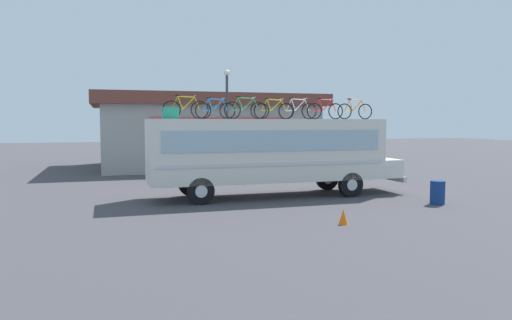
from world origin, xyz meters
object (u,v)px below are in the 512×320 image
at_px(traffic_cone, 343,217).
at_px(street_lamp, 227,115).
at_px(rooftop_bicycle_2, 215,110).
at_px(rooftop_bicycle_1, 186,109).
at_px(luggage_bag_1, 170,113).
at_px(rooftop_bicycle_5, 298,110).
at_px(bus, 270,151).
at_px(rooftop_bicycle_7, 355,111).
at_px(trash_bin, 438,193).
at_px(rooftop_bicycle_6, 325,110).
at_px(rooftop_bicycle_4, 274,110).
at_px(rooftop_bicycle_3, 245,109).

relative_size(traffic_cone, street_lamp, 0.08).
bearing_deg(rooftop_bicycle_2, rooftop_bicycle_1, 168.00).
distance_m(luggage_bag_1, rooftop_bicycle_5, 5.30).
relative_size(bus, rooftop_bicycle_7, 6.53).
relative_size(rooftop_bicycle_1, trash_bin, 2.07).
relative_size(rooftop_bicycle_6, street_lamp, 0.29).
bearing_deg(rooftop_bicycle_7, traffic_cone, -121.56).
bearing_deg(rooftop_bicycle_6, street_lamp, 111.15).
height_order(rooftop_bicycle_4, rooftop_bicycle_7, rooftop_bicycle_7).
bearing_deg(rooftop_bicycle_7, trash_bin, -62.15).
relative_size(bus, rooftop_bicycle_3, 6.04).
relative_size(luggage_bag_1, trash_bin, 0.68).
distance_m(rooftop_bicycle_6, trash_bin, 5.61).
height_order(rooftop_bicycle_3, rooftop_bicycle_7, rooftop_bicycle_3).
xyz_separation_m(rooftop_bicycle_3, rooftop_bicycle_7, (4.71, -0.23, -0.01)).
xyz_separation_m(rooftop_bicycle_2, traffic_cone, (2.58, -5.83, -3.30)).
distance_m(bus, street_lamp, 6.92).
relative_size(rooftop_bicycle_2, street_lamp, 0.28).
bearing_deg(rooftop_bicycle_1, rooftop_bicycle_6, -2.28).
height_order(rooftop_bicycle_2, street_lamp, street_lamp).
height_order(rooftop_bicycle_4, rooftop_bicycle_6, rooftop_bicycle_6).
bearing_deg(rooftop_bicycle_1, trash_bin, -24.28).
xyz_separation_m(rooftop_bicycle_5, rooftop_bicycle_6, (1.16, -0.20, -0.00)).
height_order(rooftop_bicycle_2, rooftop_bicycle_4, rooftop_bicycle_4).
bearing_deg(trash_bin, rooftop_bicycle_2, 154.06).
relative_size(bus, street_lamp, 1.82).
relative_size(rooftop_bicycle_1, rooftop_bicycle_6, 1.09).
relative_size(rooftop_bicycle_5, trash_bin, 1.96).
bearing_deg(rooftop_bicycle_5, bus, -169.08).
distance_m(bus, rooftop_bicycle_7, 3.98).
distance_m(rooftop_bicycle_7, street_lamp, 8.08).
relative_size(rooftop_bicycle_4, street_lamp, 0.29).
height_order(rooftop_bicycle_2, traffic_cone, rooftop_bicycle_2).
relative_size(bus, rooftop_bicycle_1, 5.84).
distance_m(bus, trash_bin, 6.59).
height_order(rooftop_bicycle_1, rooftop_bicycle_4, rooftop_bicycle_1).
bearing_deg(trash_bin, rooftop_bicycle_5, 135.81).
distance_m(rooftop_bicycle_5, rooftop_bicycle_6, 1.17).
distance_m(rooftop_bicycle_2, rooftop_bicycle_4, 2.38).
height_order(trash_bin, traffic_cone, trash_bin).
bearing_deg(rooftop_bicycle_6, bus, -178.93).
height_order(bus, rooftop_bicycle_4, rooftop_bicycle_4).
bearing_deg(rooftop_bicycle_1, rooftop_bicycle_7, -5.72).
height_order(bus, rooftop_bicycle_5, rooftop_bicycle_5).
xyz_separation_m(rooftop_bicycle_4, rooftop_bicycle_6, (2.35, 0.15, 0.01)).
relative_size(bus, rooftop_bicycle_2, 6.55).
relative_size(bus, luggage_bag_1, 17.87).
xyz_separation_m(luggage_bag_1, street_lamp, (3.86, 6.48, 0.04)).
xyz_separation_m(bus, street_lamp, (-0.14, 6.74, 1.55)).
bearing_deg(street_lamp, rooftop_bicycle_2, -107.71).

